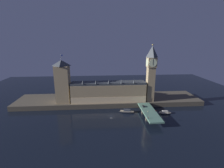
# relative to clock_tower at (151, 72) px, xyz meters

# --- Properties ---
(ground_plane) EXTENTS (400.00, 400.00, 0.00)m
(ground_plane) POSITION_rel_clock_tower_xyz_m (-46.85, -25.62, -39.84)
(ground_plane) COLOR black
(embankment) EXTENTS (220.00, 42.00, 5.50)m
(embankment) POSITION_rel_clock_tower_xyz_m (-46.85, 13.38, -37.10)
(embankment) COLOR #4C4438
(embankment) RESTS_ON ground_plane
(parliament_hall) EXTENTS (84.51, 16.85, 27.17)m
(parliament_hall) POSITION_rel_clock_tower_xyz_m (-47.87, 3.14, -23.06)
(parliament_hall) COLOR tan
(parliament_hall) RESTS_ON embankment
(clock_tower) EXTENTS (10.22, 10.33, 64.85)m
(clock_tower) POSITION_rel_clock_tower_xyz_m (0.00, 0.00, 0.00)
(clock_tower) COLOR tan
(clock_tower) RESTS_ON embankment
(victoria_tower) EXTENTS (15.12, 15.12, 54.10)m
(victoria_tower) POSITION_rel_clock_tower_xyz_m (-99.03, 3.29, -10.19)
(victoria_tower) COLOR tan
(victoria_tower) RESTS_ON embankment
(bridge) EXTENTS (12.94, 46.00, 6.01)m
(bridge) POSITION_rel_clock_tower_xyz_m (-9.09, -30.62, -35.37)
(bridge) COLOR slate
(bridge) RESTS_ON ground_plane
(car_northbound_lead) EXTENTS (1.97, 4.45, 1.48)m
(car_northbound_lead) POSITION_rel_clock_tower_xyz_m (-11.93, -19.00, -33.14)
(car_northbound_lead) COLOR black
(car_northbound_lead) RESTS_ON bridge
(pedestrian_near_rail) EXTENTS (0.38, 0.38, 1.81)m
(pedestrian_near_rail) POSITION_rel_clock_tower_xyz_m (-14.78, -45.94, -32.87)
(pedestrian_near_rail) COLOR black
(pedestrian_near_rail) RESTS_ON bridge
(pedestrian_mid_walk) EXTENTS (0.38, 0.38, 1.76)m
(pedestrian_mid_walk) POSITION_rel_clock_tower_xyz_m (-3.39, -31.91, -32.90)
(pedestrian_mid_walk) COLOR black
(pedestrian_mid_walk) RESTS_ON bridge
(street_lamp_near) EXTENTS (1.34, 0.60, 7.12)m
(street_lamp_near) POSITION_rel_clock_tower_xyz_m (-15.18, -45.34, -29.38)
(street_lamp_near) COLOR #2D3333
(street_lamp_near) RESTS_ON bridge
(boat_upstream) EXTENTS (16.49, 7.50, 3.94)m
(boat_upstream) POSITION_rel_clock_tower_xyz_m (-29.60, -19.43, -38.41)
(boat_upstream) COLOR #28282D
(boat_upstream) RESTS_ON ground_plane
(boat_downstream) EXTENTS (13.25, 5.26, 3.30)m
(boat_downstream) POSITION_rel_clock_tower_xyz_m (9.54, -24.72, -38.64)
(boat_downstream) COLOR #B2A893
(boat_downstream) RESTS_ON ground_plane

